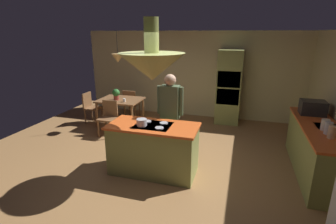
{
  "coord_description": "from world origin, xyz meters",
  "views": [
    {
      "loc": [
        1.46,
        -4.2,
        2.49
      ],
      "look_at": [
        0.1,
        0.4,
        1.0
      ],
      "focal_mm": 27.37,
      "sensor_mm": 36.0,
      "label": 1
    }
  ],
  "objects_px": {
    "dining_table": "(120,103)",
    "chair_facing_island": "(109,115)",
    "kitchen_island": "(153,149)",
    "oven_tower": "(229,87)",
    "cup_on_table": "(124,100)",
    "cooking_pot_on_cooktop": "(142,122)",
    "canister_sugar": "(328,128)",
    "canister_tea": "(325,125)",
    "chair_at_corner": "(91,106)",
    "person_at_island": "(170,111)",
    "canister_flour": "(332,132)",
    "chair_by_back_wall": "(131,102)",
    "potted_plant_on_table": "(116,94)",
    "microwave_on_counter": "(313,108)"
  },
  "relations": [
    {
      "from": "dining_table",
      "to": "chair_facing_island",
      "type": "relative_size",
      "value": 1.31
    },
    {
      "from": "kitchen_island",
      "to": "oven_tower",
      "type": "distance_m",
      "value": 3.47
    },
    {
      "from": "cup_on_table",
      "to": "cooking_pot_on_cooktop",
      "type": "bearing_deg",
      "value": -56.85
    },
    {
      "from": "cooking_pot_on_cooktop",
      "to": "canister_sugar",
      "type": "bearing_deg",
      "value": 10.04
    },
    {
      "from": "canister_tea",
      "to": "dining_table",
      "type": "bearing_deg",
      "value": 161.5
    },
    {
      "from": "oven_tower",
      "to": "chair_at_corner",
      "type": "height_order",
      "value": "oven_tower"
    },
    {
      "from": "person_at_island",
      "to": "canister_flour",
      "type": "height_order",
      "value": "person_at_island"
    },
    {
      "from": "chair_facing_island",
      "to": "cooking_pot_on_cooktop",
      "type": "xyz_separation_m",
      "value": [
        1.54,
        -1.56,
        0.5
      ]
    },
    {
      "from": "chair_by_back_wall",
      "to": "potted_plant_on_table",
      "type": "height_order",
      "value": "potted_plant_on_table"
    },
    {
      "from": "person_at_island",
      "to": "chair_at_corner",
      "type": "relative_size",
      "value": 2.0
    },
    {
      "from": "canister_tea",
      "to": "microwave_on_counter",
      "type": "relative_size",
      "value": 0.41
    },
    {
      "from": "potted_plant_on_table",
      "to": "microwave_on_counter",
      "type": "xyz_separation_m",
      "value": [
        4.6,
        -0.51,
        0.14
      ]
    },
    {
      "from": "kitchen_island",
      "to": "canister_flour",
      "type": "distance_m",
      "value": 2.9
    },
    {
      "from": "chair_facing_island",
      "to": "canister_tea",
      "type": "xyz_separation_m",
      "value": [
        4.54,
        -0.85,
        0.52
      ]
    },
    {
      "from": "chair_by_back_wall",
      "to": "canister_sugar",
      "type": "distance_m",
      "value": 5.15
    },
    {
      "from": "cup_on_table",
      "to": "microwave_on_counter",
      "type": "height_order",
      "value": "microwave_on_counter"
    },
    {
      "from": "canister_sugar",
      "to": "potted_plant_on_table",
      "type": "bearing_deg",
      "value": 160.79
    },
    {
      "from": "oven_tower",
      "to": "potted_plant_on_table",
      "type": "distance_m",
      "value": 3.12
    },
    {
      "from": "oven_tower",
      "to": "cup_on_table",
      "type": "distance_m",
      "value": 2.92
    },
    {
      "from": "microwave_on_counter",
      "to": "canister_sugar",
      "type": "bearing_deg",
      "value": -90.0
    },
    {
      "from": "kitchen_island",
      "to": "chair_by_back_wall",
      "type": "bearing_deg",
      "value": 121.55
    },
    {
      "from": "oven_tower",
      "to": "canister_flour",
      "type": "distance_m",
      "value": 3.49
    },
    {
      "from": "chair_by_back_wall",
      "to": "potted_plant_on_table",
      "type": "bearing_deg",
      "value": 85.16
    },
    {
      "from": "person_at_island",
      "to": "chair_facing_island",
      "type": "relative_size",
      "value": 2.0
    },
    {
      "from": "chair_by_back_wall",
      "to": "canister_sugar",
      "type": "height_order",
      "value": "canister_sugar"
    },
    {
      "from": "chair_at_corner",
      "to": "canister_flour",
      "type": "bearing_deg",
      "value": -108.9
    },
    {
      "from": "cooking_pot_on_cooktop",
      "to": "potted_plant_on_table",
      "type": "bearing_deg",
      "value": 126.92
    },
    {
      "from": "oven_tower",
      "to": "chair_facing_island",
      "type": "bearing_deg",
      "value": -147.09
    },
    {
      "from": "potted_plant_on_table",
      "to": "canister_flour",
      "type": "distance_m",
      "value": 4.94
    },
    {
      "from": "dining_table",
      "to": "canister_tea",
      "type": "distance_m",
      "value": 4.8
    },
    {
      "from": "dining_table",
      "to": "chair_by_back_wall",
      "type": "height_order",
      "value": "chair_by_back_wall"
    },
    {
      "from": "potted_plant_on_table",
      "to": "chair_by_back_wall",
      "type": "bearing_deg",
      "value": 85.16
    },
    {
      "from": "chair_at_corner",
      "to": "cooking_pot_on_cooktop",
      "type": "relative_size",
      "value": 4.83
    },
    {
      "from": "person_at_island",
      "to": "dining_table",
      "type": "bearing_deg",
      "value": 141.72
    },
    {
      "from": "dining_table",
      "to": "chair_at_corner",
      "type": "bearing_deg",
      "value": -180.0
    },
    {
      "from": "chair_by_back_wall",
      "to": "cup_on_table",
      "type": "xyz_separation_m",
      "value": [
        0.23,
        -0.89,
        0.3
      ]
    },
    {
      "from": "person_at_island",
      "to": "cup_on_table",
      "type": "xyz_separation_m",
      "value": [
        -1.6,
        1.22,
        -0.2
      ]
    },
    {
      "from": "chair_by_back_wall",
      "to": "canister_flour",
      "type": "bearing_deg",
      "value": 150.7
    },
    {
      "from": "canister_flour",
      "to": "microwave_on_counter",
      "type": "distance_m",
      "value": 1.27
    },
    {
      "from": "kitchen_island",
      "to": "cooking_pot_on_cooktop",
      "type": "height_order",
      "value": "cooking_pot_on_cooktop"
    },
    {
      "from": "dining_table",
      "to": "microwave_on_counter",
      "type": "height_order",
      "value": "microwave_on_counter"
    },
    {
      "from": "person_at_island",
      "to": "cooking_pot_on_cooktop",
      "type": "relative_size",
      "value": 9.65
    },
    {
      "from": "chair_by_back_wall",
      "to": "cooking_pot_on_cooktop",
      "type": "xyz_separation_m",
      "value": [
        1.54,
        -2.9,
        0.5
      ]
    },
    {
      "from": "canister_sugar",
      "to": "microwave_on_counter",
      "type": "relative_size",
      "value": 0.44
    },
    {
      "from": "person_at_island",
      "to": "chair_at_corner",
      "type": "xyz_separation_m",
      "value": [
        -2.77,
        1.44,
        -0.5
      ]
    },
    {
      "from": "chair_by_back_wall",
      "to": "microwave_on_counter",
      "type": "xyz_separation_m",
      "value": [
        4.54,
        -1.27,
        0.56
      ]
    },
    {
      "from": "chair_by_back_wall",
      "to": "canister_sugar",
      "type": "bearing_deg",
      "value": 152.46
    },
    {
      "from": "microwave_on_counter",
      "to": "cooking_pot_on_cooktop",
      "type": "bearing_deg",
      "value": -151.57
    },
    {
      "from": "canister_sugar",
      "to": "person_at_island",
      "type": "bearing_deg",
      "value": 174.57
    },
    {
      "from": "oven_tower",
      "to": "canister_tea",
      "type": "distance_m",
      "value": 3.18
    }
  ]
}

